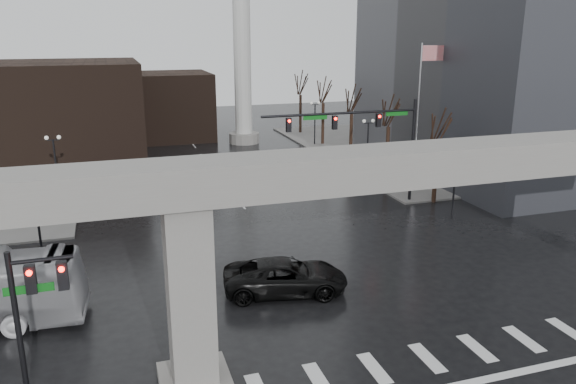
# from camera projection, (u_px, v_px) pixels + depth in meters

# --- Properties ---
(ground) EXTENTS (160.00, 160.00, 0.00)m
(ground) POSITION_uv_depth(u_px,v_px,m) (364.00, 355.00, 23.28)
(ground) COLOR black
(ground) RESTS_ON ground
(sidewalk_ne) EXTENTS (28.00, 36.00, 0.15)m
(sidewalk_ne) POSITION_uv_depth(u_px,v_px,m) (436.00, 148.00, 63.83)
(sidewalk_ne) COLOR slate
(sidewalk_ne) RESTS_ON ground
(elevated_guideway) EXTENTS (48.00, 2.60, 8.70)m
(elevated_guideway) POSITION_uv_depth(u_px,v_px,m) (400.00, 193.00, 21.74)
(elevated_guideway) COLOR gray
(elevated_guideway) RESTS_ON ground
(building_far_left) EXTENTS (16.00, 14.00, 10.00)m
(building_far_left) POSITION_uv_depth(u_px,v_px,m) (58.00, 113.00, 56.16)
(building_far_left) COLOR black
(building_far_left) RESTS_ON ground
(building_far_mid) EXTENTS (10.00, 10.00, 8.00)m
(building_far_mid) POSITION_uv_depth(u_px,v_px,m) (169.00, 106.00, 69.12)
(building_far_mid) COLOR black
(building_far_mid) RESTS_ON ground
(smokestack) EXTENTS (3.60, 3.60, 30.00)m
(smokestack) POSITION_uv_depth(u_px,v_px,m) (242.00, 27.00, 63.40)
(smokestack) COLOR beige
(smokestack) RESTS_ON ground
(signal_mast_arm) EXTENTS (12.12, 0.43, 8.00)m
(signal_mast_arm) POSITION_uv_depth(u_px,v_px,m) (368.00, 130.00, 41.50)
(signal_mast_arm) COLOR black
(signal_mast_arm) RESTS_ON ground
(signal_left_pole) EXTENTS (2.30, 0.30, 6.00)m
(signal_left_pole) POSITION_uv_depth(u_px,v_px,m) (32.00, 303.00, 18.99)
(signal_left_pole) COLOR black
(signal_left_pole) RESTS_ON ground
(flagpole_assembly) EXTENTS (2.06, 0.12, 12.00)m
(flagpole_assembly) POSITION_uv_depth(u_px,v_px,m) (422.00, 99.00, 45.81)
(flagpole_assembly) COLOR silver
(flagpole_assembly) RESTS_ON ground
(lamp_right_0) EXTENTS (1.22, 0.32, 5.11)m
(lamp_right_0) POSITION_uv_depth(u_px,v_px,m) (456.00, 172.00, 39.09)
(lamp_right_0) COLOR black
(lamp_right_0) RESTS_ON ground
(lamp_right_1) EXTENTS (1.22, 0.32, 5.11)m
(lamp_right_1) POSITION_uv_depth(u_px,v_px,m) (368.00, 137.00, 51.89)
(lamp_right_1) COLOR black
(lamp_right_1) RESTS_ON ground
(lamp_right_2) EXTENTS (1.22, 0.32, 5.11)m
(lamp_right_2) POSITION_uv_depth(u_px,v_px,m) (315.00, 116.00, 64.69)
(lamp_right_2) COLOR black
(lamp_right_2) RESTS_ON ground
(lamp_left_0) EXTENTS (1.22, 0.32, 5.11)m
(lamp_left_0) POSITION_uv_depth(u_px,v_px,m) (36.00, 208.00, 31.13)
(lamp_left_0) COLOR black
(lamp_left_0) RESTS_ON ground
(lamp_left_1) EXTENTS (1.22, 0.32, 5.11)m
(lamp_left_1) POSITION_uv_depth(u_px,v_px,m) (55.00, 156.00, 43.94)
(lamp_left_1) COLOR black
(lamp_left_1) RESTS_ON ground
(lamp_left_2) EXTENTS (1.22, 0.32, 5.11)m
(lamp_left_2) POSITION_uv_depth(u_px,v_px,m) (65.00, 128.00, 56.74)
(lamp_left_2) COLOR black
(lamp_left_2) RESTS_ON ground
(tree_right_0) EXTENTS (1.09, 1.58, 7.50)m
(tree_right_0) POSITION_uv_depth(u_px,v_px,m) (436.00, 167.00, 43.26)
(tree_right_0) COLOR black
(tree_right_0) RESTS_ON ground
(tree_right_1) EXTENTS (1.09, 1.61, 7.67)m
(tree_right_1) POSITION_uv_depth(u_px,v_px,m) (388.00, 147.00, 50.55)
(tree_right_1) COLOR black
(tree_right_1) RESTS_ON ground
(tree_right_2) EXTENTS (1.10, 1.63, 7.85)m
(tree_right_2) POSITION_uv_depth(u_px,v_px,m) (351.00, 131.00, 57.85)
(tree_right_2) COLOR black
(tree_right_2) RESTS_ON ground
(tree_right_3) EXTENTS (1.11, 1.66, 8.02)m
(tree_right_3) POSITION_uv_depth(u_px,v_px,m) (323.00, 120.00, 65.15)
(tree_right_3) COLOR black
(tree_right_3) RESTS_ON ground
(tree_right_4) EXTENTS (1.12, 1.69, 8.19)m
(tree_right_4) POSITION_uv_depth(u_px,v_px,m) (301.00, 110.00, 72.45)
(tree_right_4) COLOR black
(tree_right_4) RESTS_ON ground
(pickup_truck) EXTENTS (6.78, 4.13, 1.76)m
(pickup_truck) POSITION_uv_depth(u_px,v_px,m) (286.00, 277.00, 28.60)
(pickup_truck) COLOR black
(pickup_truck) RESTS_ON ground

